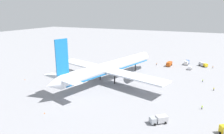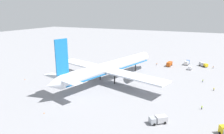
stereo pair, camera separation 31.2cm
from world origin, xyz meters
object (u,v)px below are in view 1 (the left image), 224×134
(airliner, at_px, (109,68))
(ground_worker_5, at_px, (214,89))
(ground_worker_3, at_px, (213,67))
(traffic_cone_1, at_px, (114,61))
(service_truck_5, at_px, (187,62))
(ground_worker_4, at_px, (202,107))
(service_truck_3, at_px, (169,64))
(traffic_cone_2, at_px, (25,79))
(ground_worker_2, at_px, (157,64))
(traffic_cone_0, at_px, (44,113))
(ground_worker_0, at_px, (172,63))
(service_truck_1, at_px, (159,119))
(service_truck_0, at_px, (203,64))
(service_van, at_px, (190,68))
(ground_worker_1, at_px, (203,81))

(airliner, height_order, ground_worker_5, airliner)
(ground_worker_3, xyz_separation_m, traffic_cone_1, (-8.90, 66.46, -0.58))
(service_truck_5, xyz_separation_m, ground_worker_4, (-68.30, -12.95, -0.79))
(service_truck_3, height_order, traffic_cone_2, service_truck_3)
(ground_worker_2, height_order, traffic_cone_0, ground_worker_2)
(ground_worker_0, distance_m, ground_worker_3, 26.26)
(traffic_cone_0, height_order, traffic_cone_2, same)
(service_truck_3, xyz_separation_m, traffic_cone_0, (-87.74, 28.32, -1.36))
(service_truck_1, height_order, ground_worker_2, service_truck_1)
(ground_worker_0, height_order, ground_worker_4, ground_worker_0)
(ground_worker_4, height_order, ground_worker_5, ground_worker_5)
(service_truck_0, bearing_deg, service_truck_3, 113.70)
(service_van, bearing_deg, ground_worker_1, -158.99)
(service_truck_1, bearing_deg, service_truck_5, 0.30)
(service_van, relative_size, traffic_cone_0, 8.29)
(traffic_cone_2, bearing_deg, traffic_cone_0, -123.63)
(airliner, xyz_separation_m, ground_worker_0, (51.10, -23.67, -6.50))
(airliner, distance_m, service_van, 55.81)
(service_truck_5, height_order, ground_worker_1, service_truck_5)
(service_truck_1, height_order, traffic_cone_2, service_truck_1)
(traffic_cone_0, bearing_deg, ground_worker_5, -47.33)
(service_truck_0, relative_size, ground_worker_0, 3.74)
(ground_worker_4, bearing_deg, traffic_cone_1, 48.00)
(service_van, bearing_deg, ground_worker_3, -55.21)
(service_van, relative_size, ground_worker_3, 2.71)
(service_truck_5, height_order, traffic_cone_1, service_truck_5)
(service_truck_3, relative_size, service_van, 1.54)
(service_van, bearing_deg, service_truck_0, -31.05)
(service_truck_0, xyz_separation_m, traffic_cone_1, (-11.82, 60.43, -1.16))
(service_truck_0, distance_m, service_van, 14.27)
(service_van, xyz_separation_m, ground_worker_4, (-56.15, -9.73, -0.22))
(airliner, xyz_separation_m, ground_worker_5, (8.33, -50.37, -6.50))
(ground_worker_2, xyz_separation_m, traffic_cone_1, (-1.34, 31.40, -0.55))
(ground_worker_2, bearing_deg, ground_worker_1, -128.61)
(service_truck_5, bearing_deg, ground_worker_5, -159.47)
(ground_worker_0, bearing_deg, service_truck_5, -73.99)
(ground_worker_2, relative_size, ground_worker_3, 0.97)
(service_truck_5, bearing_deg, service_truck_1, -179.70)
(ground_worker_2, height_order, ground_worker_3, ground_worker_3)
(ground_worker_2, bearing_deg, traffic_cone_0, 166.90)
(service_truck_1, bearing_deg, traffic_cone_2, 80.18)
(service_truck_3, relative_size, ground_worker_4, 4.36)
(ground_worker_3, distance_m, ground_worker_4, 65.55)
(service_truck_0, height_order, traffic_cone_1, service_truck_0)
(airliner, distance_m, ground_worker_1, 49.53)
(ground_worker_5, bearing_deg, service_van, 22.52)
(ground_worker_0, height_order, ground_worker_5, ground_worker_5)
(airliner, relative_size, service_truck_1, 12.41)
(service_truck_0, distance_m, service_truck_5, 10.57)
(service_truck_3, distance_m, ground_worker_1, 33.76)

